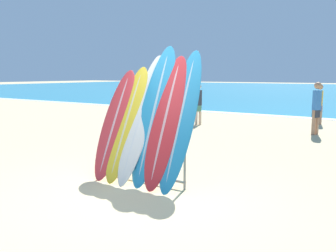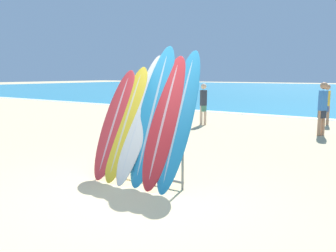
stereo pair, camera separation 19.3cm
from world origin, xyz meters
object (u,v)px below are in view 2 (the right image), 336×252
at_px(surfboard_slot_0, 115,123).
at_px(person_near_water, 326,103).
at_px(person_mid_beach, 143,111).
at_px(surfboard_slot_2, 140,117).
at_px(surfboard_slot_4, 165,121).
at_px(surfboard_slot_3, 153,114).
at_px(surfboard_rack, 143,155).
at_px(surfboard_slot_5, 179,119).
at_px(person_far_right, 322,107).
at_px(person_far_left, 203,103).
at_px(surfboard_slot_1, 127,122).

distance_m(surfboard_slot_0, person_near_water, 9.19).
bearing_deg(surfboard_slot_0, person_mid_beach, 116.28).
bearing_deg(surfboard_slot_2, surfboard_slot_4, -3.82).
distance_m(surfboard_slot_3, person_near_water, 8.94).
height_order(surfboard_slot_2, surfboard_slot_4, surfboard_slot_2).
bearing_deg(surfboard_slot_3, surfboard_rack, -137.29).
xyz_separation_m(surfboard_slot_5, person_mid_beach, (-2.47, 2.23, -0.22)).
height_order(surfboard_rack, surfboard_slot_0, surfboard_slot_0).
distance_m(surfboard_slot_2, person_far_right, 6.70).
xyz_separation_m(person_near_water, person_far_left, (-3.80, -2.51, 0.01)).
distance_m(surfboard_slot_3, person_far_left, 6.71).
relative_size(surfboard_slot_1, surfboard_slot_2, 0.91).
height_order(surfboard_slot_1, person_far_left, surfboard_slot_1).
xyz_separation_m(surfboard_slot_3, surfboard_slot_5, (0.54, -0.02, -0.05)).
distance_m(surfboard_slot_0, person_far_left, 6.56).
bearing_deg(surfboard_slot_3, person_mid_beach, 131.16).
xyz_separation_m(person_far_left, person_far_right, (4.03, 0.09, 0.05)).
bearing_deg(person_far_left, person_far_right, 128.60).
height_order(surfboard_rack, surfboard_slot_4, surfboard_slot_4).
bearing_deg(surfboard_slot_0, surfboard_rack, -3.10).
relative_size(surfboard_slot_2, surfboard_slot_3, 0.94).
xyz_separation_m(surfboard_slot_4, person_far_left, (-2.57, 6.34, -0.26)).
bearing_deg(person_mid_beach, surfboard_slot_2, -127.66).
height_order(surfboard_slot_0, person_mid_beach, surfboard_slot_0).
distance_m(surfboard_slot_1, person_mid_beach, 2.69).
bearing_deg(surfboard_rack, surfboard_slot_4, 11.01).
bearing_deg(surfboard_slot_4, surfboard_slot_3, 170.22).
bearing_deg(person_far_left, surfboard_slot_2, 55.25).
distance_m(surfboard_slot_2, surfboard_slot_4, 0.54).
height_order(surfboard_slot_0, person_far_right, surfboard_slot_0).
bearing_deg(surfboard_rack, person_far_left, 108.59).
bearing_deg(person_near_water, surfboard_slot_5, -95.77).
xyz_separation_m(surfboard_rack, surfboard_slot_3, (0.14, 0.13, 0.72)).
xyz_separation_m(surfboard_slot_3, surfboard_slot_4, (0.27, -0.05, -0.09)).
distance_m(surfboard_rack, surfboard_slot_4, 0.76).
distance_m(surfboard_slot_1, person_near_water, 9.11).
relative_size(surfboard_rack, person_near_water, 1.10).
xyz_separation_m(surfboard_rack, person_far_right, (1.86, 6.51, 0.43)).
bearing_deg(surfboard_slot_3, surfboard_slot_2, -177.63).
distance_m(person_mid_beach, person_far_left, 4.09).
distance_m(surfboard_slot_3, person_mid_beach, 2.96).
height_order(surfboard_slot_0, surfboard_slot_2, surfboard_slot_2).
bearing_deg(surfboard_slot_0, person_far_right, 68.68).
bearing_deg(surfboard_slot_1, surfboard_rack, -7.84).
distance_m(surfboard_slot_0, person_far_right, 6.95).
height_order(surfboard_slot_0, surfboard_slot_3, surfboard_slot_3).
height_order(surfboard_rack, surfboard_slot_1, surfboard_slot_1).
bearing_deg(surfboard_slot_3, surfboard_slot_4, -9.78).
bearing_deg(person_far_right, surfboard_rack, -166.17).
xyz_separation_m(surfboard_slot_2, surfboard_slot_5, (0.80, -0.00, 0.02)).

